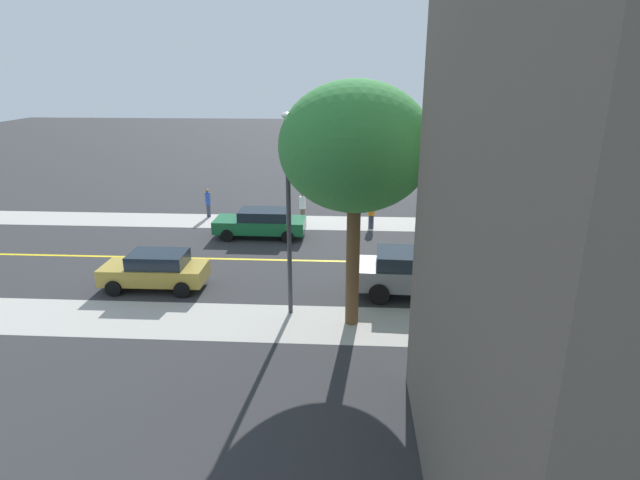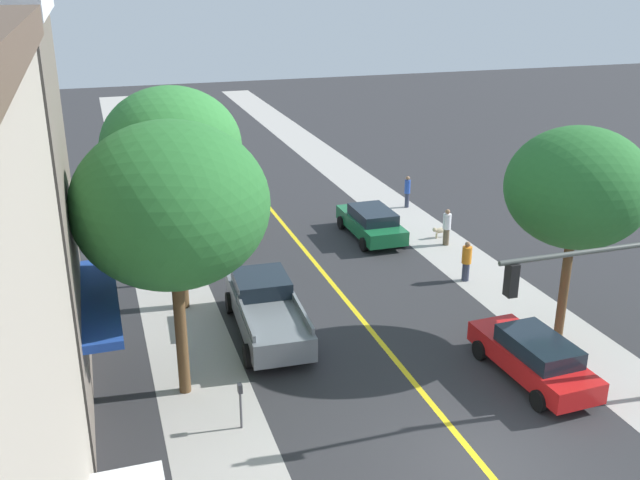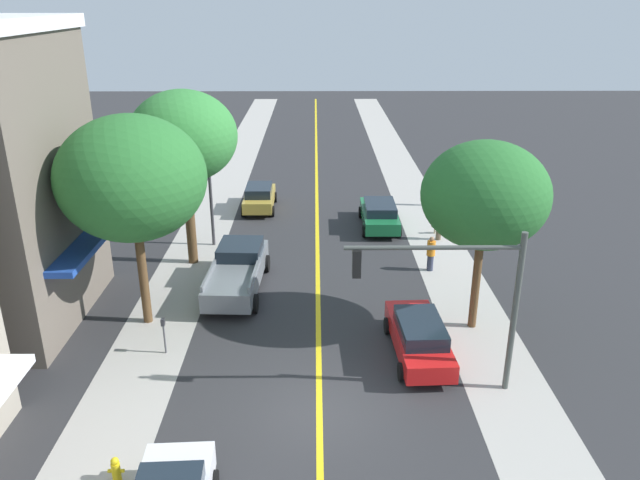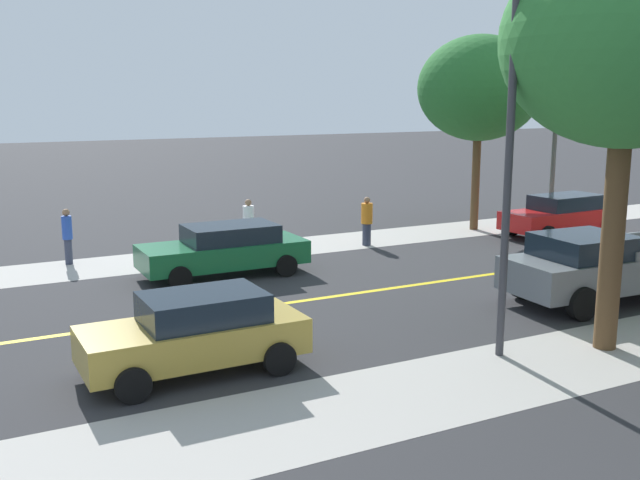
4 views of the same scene
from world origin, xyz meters
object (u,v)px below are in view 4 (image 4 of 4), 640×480
object	(u,v)px
traffic_light_mast	(590,132)
pedestrian_orange_shirt	(367,220)
gold_sedan_left_curb	(196,332)
street_tree_left_far	(479,88)
pedestrian_white_shirt	(249,224)
grey_pickup_truck	(610,265)
small_dog	(222,241)
pedestrian_blue_shirt	(67,235)
red_sedan_right_curb	(562,214)
green_sedan_right_curb	(225,249)
street_lamp	(510,136)
street_tree_left_near	(628,42)

from	to	relation	value
traffic_light_mast	pedestrian_orange_shirt	distance (m)	9.92
gold_sedan_left_curb	pedestrian_orange_shirt	world-z (taller)	pedestrian_orange_shirt
street_tree_left_far	pedestrian_white_shirt	xyz separation A→B (m)	(0.41, 9.28, -4.49)
street_tree_left_far	gold_sedan_left_curb	xyz separation A→B (m)	(-9.55, 14.38, -4.60)
grey_pickup_truck	pedestrian_white_shirt	size ratio (longest dim) A/B	3.50
grey_pickup_truck	small_dog	bearing A→B (deg)	-53.60
grey_pickup_truck	pedestrian_blue_shirt	world-z (taller)	grey_pickup_truck
traffic_light_mast	red_sedan_right_curb	bearing A→B (deg)	-69.38
grey_pickup_truck	pedestrian_orange_shirt	world-z (taller)	grey_pickup_truck
green_sedan_right_curb	small_dog	distance (m)	3.30
traffic_light_mast	street_lamp	size ratio (longest dim) A/B	0.76
street_tree_left_far	traffic_light_mast	size ratio (longest dim) A/B	1.34
gold_sedan_left_curb	small_dog	size ratio (longest dim) A/B	5.54
street_tree_left_near	grey_pickup_truck	world-z (taller)	street_tree_left_near
pedestrian_blue_shirt	small_dog	distance (m)	4.89
red_sedan_right_curb	gold_sedan_left_curb	size ratio (longest dim) A/B	1.16
street_lamp	grey_pickup_truck	world-z (taller)	street_lamp
green_sedan_right_curb	small_dog	bearing A→B (deg)	-107.77
pedestrian_orange_shirt	pedestrian_white_shirt	distance (m)	4.12
traffic_light_mast	pedestrian_blue_shirt	bearing A→B (deg)	-98.14
pedestrian_orange_shirt	pedestrian_blue_shirt	world-z (taller)	pedestrian_blue_shirt
street_lamp	small_dog	xyz separation A→B (m)	(12.02, 1.55, -4.04)
red_sedan_right_curb	green_sedan_right_curb	bearing A→B (deg)	-2.03
traffic_light_mast	pedestrian_white_shirt	distance (m)	13.86
traffic_light_mast	pedestrian_blue_shirt	distance (m)	19.56
red_sedan_right_curb	pedestrian_orange_shirt	size ratio (longest dim) A/B	2.84
street_tree_left_near	green_sedan_right_curb	distance (m)	12.00
grey_pickup_truck	traffic_light_mast	bearing A→B (deg)	-131.14
red_sedan_right_curb	pedestrian_orange_shirt	bearing A→B (deg)	-15.60
green_sedan_right_curb	gold_sedan_left_curb	xyz separation A→B (m)	(-6.99, 3.16, 0.01)
street_tree_left_far	traffic_light_mast	bearing A→B (deg)	-112.60
green_sedan_right_curb	gold_sedan_left_curb	distance (m)	7.67
pedestrian_blue_shirt	small_dog	size ratio (longest dim) A/B	2.31
street_lamp	gold_sedan_left_curb	size ratio (longest dim) A/B	1.73
street_tree_left_near	green_sedan_right_curb	world-z (taller)	street_tree_left_near
street_tree_left_near	gold_sedan_left_curb	bearing A→B (deg)	72.04
street_lamp	pedestrian_orange_shirt	world-z (taller)	street_lamp
street_tree_left_near	street_tree_left_far	size ratio (longest dim) A/B	1.12
street_tree_left_near	red_sedan_right_curb	bearing A→B (deg)	-41.38
green_sedan_right_curb	grey_pickup_truck	size ratio (longest dim) A/B	0.79
street_lamp	grey_pickup_truck	bearing A→B (deg)	-70.07
street_tree_left_near	street_lamp	size ratio (longest dim) A/B	1.15
pedestrian_orange_shirt	small_dog	xyz separation A→B (m)	(1.27, 4.88, -0.52)
pedestrian_white_shirt	small_dog	size ratio (longest dim) A/B	2.30
street_tree_left_near	pedestrian_white_shirt	bearing A→B (deg)	12.91
gold_sedan_left_curb	pedestrian_orange_shirt	distance (m)	12.65
red_sedan_right_curb	pedestrian_white_shirt	bearing A→B (deg)	-16.63
traffic_light_mast	grey_pickup_truck	distance (m)	11.29
traffic_light_mast	grey_pickup_truck	world-z (taller)	traffic_light_mast
pedestrian_white_shirt	small_dog	distance (m)	1.08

